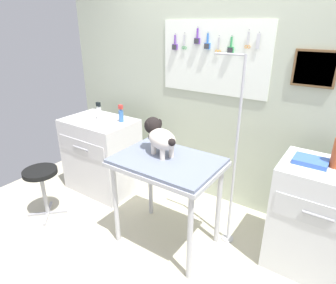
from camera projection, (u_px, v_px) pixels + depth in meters
ground at (143, 262)px, 2.48m from camera, size 4.40×4.00×0.04m
rear_wall_panel at (216, 98)px, 3.00m from camera, size 4.00×0.11×2.30m
grooming_table at (167, 169)px, 2.42m from camera, size 0.88×0.63×0.85m
grooming_arm at (234, 164)px, 2.42m from camera, size 0.30×0.11×1.68m
dog at (159, 136)px, 2.42m from camera, size 0.40×0.28×0.30m
counter_left at (102, 155)px, 3.41m from camera, size 0.80×0.58×0.87m
cabinet_right at (318, 219)px, 2.27m from camera, size 0.68×0.54×0.91m
stool at (41, 179)px, 2.90m from camera, size 0.33×0.33×0.53m
spray_bottle_short at (121, 115)px, 3.15m from camera, size 0.05×0.05×0.19m
conditioner_bottle at (99, 112)px, 3.23m from camera, size 0.05×0.05×0.20m
supply_tray at (311, 161)px, 2.16m from camera, size 0.24×0.18×0.04m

